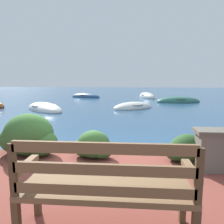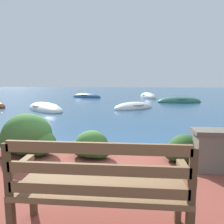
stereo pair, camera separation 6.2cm
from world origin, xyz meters
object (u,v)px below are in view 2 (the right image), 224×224
object	(u,v)px
rowboat_far	(179,102)
rowboat_distant	(148,97)
park_bench	(100,186)
rowboat_outer	(87,97)
mooring_buoy	(1,107)
rowboat_nearest	(45,109)
rowboat_mid	(133,107)

from	to	relation	value
rowboat_far	rowboat_distant	world-z (taller)	rowboat_distant
park_bench	rowboat_far	size ratio (longest dim) A/B	0.49
park_bench	rowboat_far	world-z (taller)	park_bench
rowboat_far	rowboat_outer	distance (m)	8.24
mooring_buoy	rowboat_distant	bearing A→B (deg)	41.75
rowboat_nearest	rowboat_mid	xyz separation A→B (m)	(4.71, 0.99, -0.00)
rowboat_distant	mooring_buoy	bearing A→B (deg)	114.68
rowboat_nearest	rowboat_outer	size ratio (longest dim) A/B	1.09
rowboat_mid	rowboat_distant	distance (m)	7.34
rowboat_distant	rowboat_far	bearing A→B (deg)	-170.00
rowboat_far	rowboat_distant	xyz separation A→B (m)	(-1.91, 3.75, 0.01)
rowboat_outer	rowboat_distant	xyz separation A→B (m)	(5.46, 0.08, 0.01)
park_bench	rowboat_nearest	size ratio (longest dim) A/B	0.47
rowboat_nearest	rowboat_outer	xyz separation A→B (m)	(0.60, 8.13, -0.00)
park_bench	rowboat_nearest	xyz separation A→B (m)	(-4.31, 9.42, -0.65)
rowboat_mid	rowboat_distant	xyz separation A→B (m)	(1.34, 7.22, 0.01)
rowboat_mid	mooring_buoy	world-z (taller)	rowboat_mid
park_bench	rowboat_distant	world-z (taller)	park_bench
park_bench	mooring_buoy	world-z (taller)	park_bench
park_bench	mooring_buoy	xyz separation A→B (m)	(-7.03, 9.79, -0.62)
rowboat_nearest	mooring_buoy	distance (m)	2.75
rowboat_distant	rowboat_nearest	bearing A→B (deg)	126.49
rowboat_distant	mooring_buoy	distance (m)	11.77
park_bench	rowboat_far	bearing A→B (deg)	77.41
park_bench	rowboat_mid	size ratio (longest dim) A/B	0.57
rowboat_nearest	rowboat_distant	xyz separation A→B (m)	(6.06, 8.21, 0.01)
park_bench	rowboat_distant	bearing A→B (deg)	86.54
rowboat_far	rowboat_distant	bearing A→B (deg)	109.37
rowboat_mid	rowboat_far	bearing A→B (deg)	-171.32
rowboat_mid	rowboat_outer	world-z (taller)	rowboat_outer
park_bench	rowboat_outer	size ratio (longest dim) A/B	0.51
park_bench	rowboat_mid	world-z (taller)	park_bench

